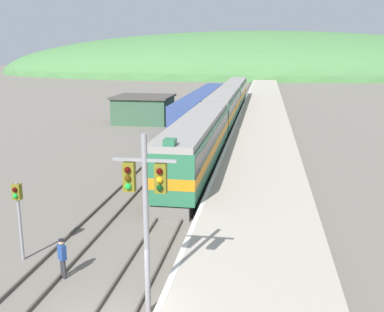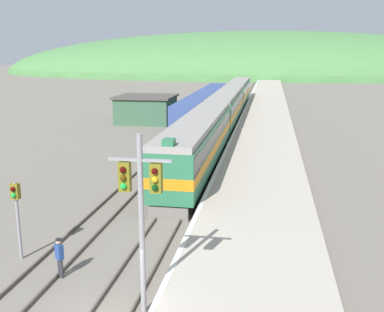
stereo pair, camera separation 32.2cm
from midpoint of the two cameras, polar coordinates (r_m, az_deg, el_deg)
track_main at (r=83.49m, az=5.63°, el=6.91°), size 1.52×180.00×0.16m
track_siding at (r=83.82m, az=2.96°, el=6.98°), size 1.51×180.00×0.16m
platform at (r=63.44m, az=8.86°, el=5.11°), size 6.44×140.00×0.87m
distant_hills at (r=179.04m, az=7.67°, el=10.24°), size 204.39×91.98×32.65m
station_shed at (r=59.38m, az=-6.31°, el=5.95°), size 7.41×6.93×3.53m
express_train_lead_car at (r=34.76m, az=0.41°, el=1.68°), size 2.94×21.65×4.60m
carriage_second at (r=56.47m, az=3.88°, el=6.15°), size 2.93×20.41×4.24m
carriage_third at (r=77.57m, az=5.39°, el=8.08°), size 2.93×20.41×4.24m
siding_train at (r=65.22m, az=1.15°, el=6.68°), size 2.90×35.28×3.43m
signal_mast_main at (r=15.53m, az=-6.54°, el=-5.61°), size 2.20×0.42×6.63m
signal_post_siding at (r=21.50m, az=-21.62°, el=-5.82°), size 0.36×0.42×3.65m
track_worker at (r=19.87m, az=-16.61°, el=-12.08°), size 0.42×0.38×1.75m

